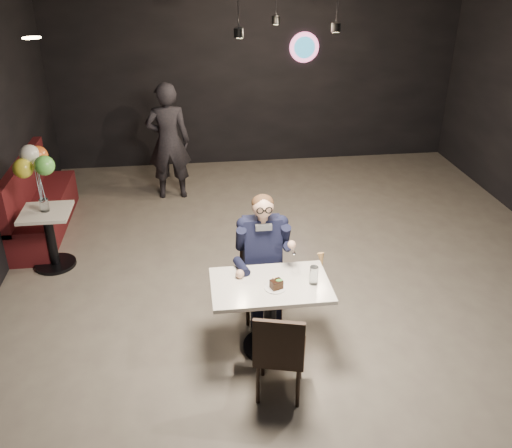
{
  "coord_description": "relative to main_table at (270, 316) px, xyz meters",
  "views": [
    {
      "loc": [
        -1.22,
        -4.84,
        3.53
      ],
      "look_at": [
        -0.61,
        -0.1,
        1.07
      ],
      "focal_mm": 38.0,
      "sensor_mm": 36.0,
      "label": 1
    }
  ],
  "objects": [
    {
      "name": "floor",
      "position": [
        0.55,
        0.7,
        -0.38
      ],
      "size": [
        9.0,
        9.0,
        0.0
      ],
      "primitive_type": "plane",
      "color": "slate",
      "rests_on": "ground"
    },
    {
      "name": "wall_sign",
      "position": [
        1.35,
        5.17,
        1.62
      ],
      "size": [
        0.5,
        0.06,
        0.5
      ],
      "primitive_type": null,
      "color": "pink",
      "rests_on": "floor"
    },
    {
      "name": "pendant_lights",
      "position": [
        0.55,
        2.7,
        2.51
      ],
      "size": [
        1.4,
        1.2,
        0.36
      ],
      "primitive_type": "cube",
      "color": "black",
      "rests_on": "floor"
    },
    {
      "name": "main_table",
      "position": [
        0.0,
        0.0,
        0.0
      ],
      "size": [
        1.1,
        0.7,
        0.75
      ],
      "primitive_type": "cube",
      "color": "white",
      "rests_on": "floor"
    },
    {
      "name": "chair_far",
      "position": [
        0.0,
        0.55,
        0.09
      ],
      "size": [
        0.42,
        0.46,
        0.92
      ],
      "primitive_type": "cube",
      "color": "black",
      "rests_on": "floor"
    },
    {
      "name": "chair_near",
      "position": [
        0.0,
        -0.58,
        0.09
      ],
      "size": [
        0.52,
        0.55,
        0.92
      ],
      "primitive_type": "cube",
      "rotation": [
        0.0,
        0.0,
        -0.26
      ],
      "color": "black",
      "rests_on": "floor"
    },
    {
      "name": "seated_man",
      "position": [
        0.0,
        0.55,
        0.34
      ],
      "size": [
        0.6,
        0.8,
        1.44
      ],
      "primitive_type": "cube",
      "color": "black",
      "rests_on": "floor"
    },
    {
      "name": "dessert_plate",
      "position": [
        0.03,
        -0.08,
        0.38
      ],
      "size": [
        0.2,
        0.2,
        0.01
      ],
      "primitive_type": "cylinder",
      "color": "white",
      "rests_on": "main_table"
    },
    {
      "name": "cake_slice",
      "position": [
        0.04,
        -0.09,
        0.42
      ],
      "size": [
        0.12,
        0.11,
        0.07
      ],
      "primitive_type": "cube",
      "rotation": [
        0.0,
        0.0,
        0.35
      ],
      "color": "black",
      "rests_on": "dessert_plate"
    },
    {
      "name": "mint_leaf",
      "position": [
        0.07,
        -0.09,
        0.47
      ],
      "size": [
        0.06,
        0.04,
        0.01
      ],
      "primitive_type": "ellipsoid",
      "color": "green",
      "rests_on": "cake_slice"
    },
    {
      "name": "sundae_glass",
      "position": [
        0.39,
        -0.05,
        0.46
      ],
      "size": [
        0.08,
        0.08,
        0.18
      ],
      "primitive_type": "cylinder",
      "color": "silver",
      "rests_on": "main_table"
    },
    {
      "name": "wafer_cone",
      "position": [
        0.46,
        -0.03,
        0.62
      ],
      "size": [
        0.08,
        0.08,
        0.13
      ],
      "primitive_type": "cone",
      "rotation": [
        0.0,
        0.0,
        0.26
      ],
      "color": "#BB854C",
      "rests_on": "sundae_glass"
    },
    {
      "name": "booth_bench",
      "position": [
        -2.7,
        2.86,
        0.14
      ],
      "size": [
        0.51,
        2.05,
        1.03
      ],
      "primitive_type": "cube",
      "color": "#420E10",
      "rests_on": "floor"
    },
    {
      "name": "side_table",
      "position": [
        -2.4,
        1.86,
        -0.02
      ],
      "size": [
        0.57,
        0.57,
        0.71
      ],
      "primitive_type": "cube",
      "color": "white",
      "rests_on": "floor"
    },
    {
      "name": "balloon_vase",
      "position": [
        -2.4,
        1.86,
        0.45
      ],
      "size": [
        0.1,
        0.1,
        0.15
      ],
      "primitive_type": "cylinder",
      "color": "silver",
      "rests_on": "side_table"
    },
    {
      "name": "balloon_bunch",
      "position": [
        -2.4,
        1.86,
        0.86
      ],
      "size": [
        0.41,
        0.41,
        0.68
      ],
      "primitive_type": "cube",
      "color": "yellow",
      "rests_on": "balloon_vase"
    },
    {
      "name": "passerby",
      "position": [
        -0.98,
        3.79,
        0.52
      ],
      "size": [
        0.66,
        0.43,
        1.79
      ],
      "primitive_type": "imported",
      "rotation": [
        0.0,
        0.0,
        3.15
      ],
      "color": "black",
      "rests_on": "floor"
    }
  ]
}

